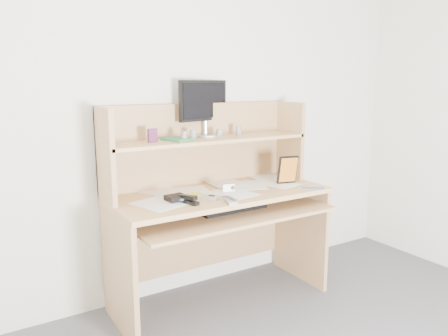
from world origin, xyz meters
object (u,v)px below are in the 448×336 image
keyboard (231,208)px  tv_remote (230,200)px  game_case (288,170)px  desk (214,198)px  monitor (204,106)px

keyboard → tv_remote: size_ratio=2.65×
keyboard → game_case: game_case is taller
desk → keyboard: (0.02, -0.17, -0.03)m
desk → monitor: (0.04, 0.19, 0.58)m
desk → tv_remote: (-0.08, -0.32, 0.07)m
keyboard → monitor: size_ratio=1.07×
tv_remote → monitor: bearing=96.5°
tv_remote → monitor: 0.74m
keyboard → monitor: 0.71m
desk → tv_remote: desk is taller
tv_remote → desk: bearing=95.3°
tv_remote → game_case: 0.62m
keyboard → monitor: bearing=87.0°
desk → monitor: 0.62m
keyboard → monitor: monitor is taller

